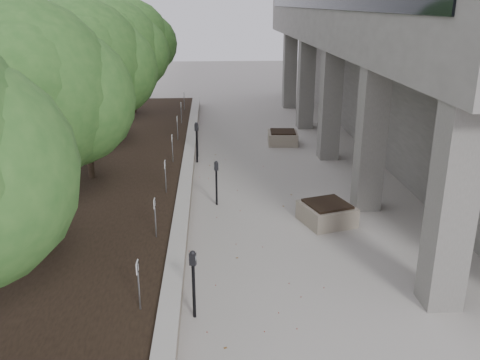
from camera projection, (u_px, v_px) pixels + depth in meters
name	position (u px, v px, depth m)	size (l,w,h in m)	color
ground	(273.00, 340.00, 9.02)	(90.00, 90.00, 0.00)	#ABA69D
retaining_wall	(188.00, 170.00, 17.32)	(0.39, 26.00, 0.50)	#A0947F
planting_bed	(78.00, 174.00, 17.13)	(7.00, 26.00, 0.40)	black
crabapple_tree_2	(27.00, 131.00, 10.56)	(4.60, 4.00, 5.44)	#2C5B23
crabapple_tree_3	(83.00, 91.00, 15.27)	(4.60, 4.00, 5.44)	#2C5B23
crabapple_tree_4	(113.00, 70.00, 19.98)	(4.60, 4.00, 5.44)	#2C5B23
crabapple_tree_5	(131.00, 57.00, 24.70)	(4.60, 4.00, 5.44)	#2C5B23
parking_sign_2	(139.00, 286.00, 9.07)	(0.04, 0.22, 0.96)	black
parking_sign_3	(155.00, 218.00, 11.90)	(0.04, 0.22, 0.96)	black
parking_sign_4	(166.00, 177.00, 14.73)	(0.04, 0.22, 0.96)	black
parking_sign_5	(172.00, 148.00, 17.56)	(0.04, 0.22, 0.96)	black
parking_sign_6	(177.00, 128.00, 20.38)	(0.04, 0.22, 0.96)	black
parking_sign_7	(181.00, 113.00, 23.21)	(0.04, 0.22, 0.96)	black
parking_sign_8	(184.00, 101.00, 26.04)	(0.04, 0.22, 0.96)	black
parking_meter_2	(194.00, 284.00, 9.46)	(0.14, 0.10, 1.39)	black
parking_meter_3	(216.00, 183.00, 14.82)	(0.13, 0.10, 1.35)	black
parking_meter_4	(197.00, 140.00, 19.49)	(0.13, 0.09, 1.32)	black
parking_meter_5	(197.00, 142.00, 18.78)	(0.15, 0.11, 1.51)	black
planter_front	(327.00, 213.00, 13.72)	(1.24, 1.24, 0.58)	#A0947F
planter_back	(283.00, 137.00, 21.37)	(1.20, 1.20, 0.56)	#A0947F
berry_scatter	(247.00, 224.00, 13.72)	(3.30, 14.10, 0.02)	maroon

